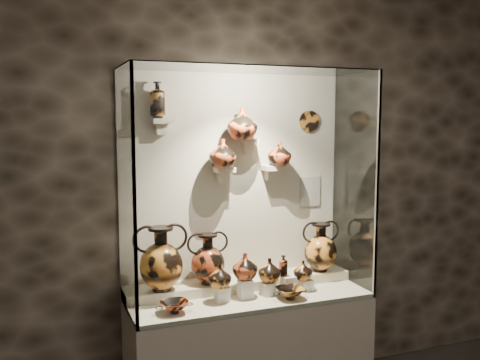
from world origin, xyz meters
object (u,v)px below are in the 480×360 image
at_px(amphora_right, 321,247).
at_px(ovoid_vase_a, 223,154).
at_px(jug_e, 303,270).
at_px(lekythos_tall, 157,98).
at_px(kylix_right, 290,292).
at_px(jug_a, 220,276).
at_px(kylix_left, 174,306).
at_px(ovoid_vase_b, 242,124).
at_px(amphora_left, 161,259).
at_px(amphora_mid, 208,259).
at_px(jug_b, 245,266).
at_px(ovoid_vase_c, 279,153).
at_px(jug_c, 269,270).
at_px(lekythos_small, 283,264).

distance_m(amphora_right, ovoid_vase_a, 1.07).
distance_m(jug_e, lekythos_tall, 1.59).
relative_size(kylix_right, lekythos_tall, 0.87).
xyz_separation_m(jug_a, kylix_right, (0.47, -0.12, -0.13)).
distance_m(jug_e, kylix_left, 0.98).
height_order(jug_e, ovoid_vase_b, ovoid_vase_b).
distance_m(jug_a, ovoid_vase_a, 0.85).
height_order(kylix_left, ovoid_vase_a, ovoid_vase_a).
bearing_deg(ovoid_vase_b, lekythos_tall, -160.13).
height_order(amphora_right, kylix_right, amphora_right).
distance_m(kylix_left, ovoid_vase_a, 1.10).
distance_m(amphora_right, kylix_right, 0.57).
bearing_deg(kylix_right, amphora_left, -175.70).
height_order(amphora_right, ovoid_vase_b, ovoid_vase_b).
xyz_separation_m(amphora_mid, kylix_left, (-0.32, -0.30, -0.20)).
xyz_separation_m(jug_e, kylix_right, (-0.17, -0.13, -0.10)).
height_order(amphora_mid, jug_e, amphora_mid).
xyz_separation_m(jug_e, kylix_left, (-0.97, -0.10, -0.10)).
distance_m(amphora_left, kylix_left, 0.36).
relative_size(jug_a, kylix_left, 0.70).
relative_size(jug_a, jug_b, 0.89).
bearing_deg(lekythos_tall, jug_a, -58.89).
bearing_deg(jug_e, jug_a, 156.23).
bearing_deg(jug_a, ovoid_vase_c, 23.90).
bearing_deg(jug_e, kylix_left, 161.01).
bearing_deg(jug_e, jug_c, 151.55).
bearing_deg(ovoid_vase_c, kylix_right, -125.84).
bearing_deg(amphora_left, amphora_mid, 5.83).
relative_size(amphora_right, ovoid_vase_a, 1.83).
bearing_deg(ovoid_vase_c, jug_b, -169.46).
bearing_deg(lekythos_tall, jug_e, -34.08).
bearing_deg(ovoid_vase_a, lekythos_small, -36.98).
xyz_separation_m(jug_a, ovoid_vase_c, (0.56, 0.27, 0.80)).
relative_size(lekythos_small, kylix_right, 0.70).
relative_size(amphora_left, ovoid_vase_c, 2.43).
xyz_separation_m(amphora_mid, ovoid_vase_c, (0.58, 0.06, 0.73)).
bearing_deg(kylix_left, amphora_right, 31.20).
height_order(kylix_left, lekythos_tall, lekythos_tall).
bearing_deg(amphora_left, lekythos_small, -9.57).
distance_m(jug_a, ovoid_vase_c, 1.01).
distance_m(jug_e, ovoid_vase_b, 1.14).
bearing_deg(kylix_right, kylix_left, -158.36).
xyz_separation_m(lekythos_tall, ovoid_vase_a, (0.45, -0.04, -0.39)).
relative_size(amphora_right, lekythos_small, 2.20).
height_order(amphora_right, jug_a, amphora_right).
height_order(jug_c, jug_e, jug_c).
height_order(ovoid_vase_b, ovoid_vase_c, ovoid_vase_b).
distance_m(jug_b, lekythos_small, 0.29).
xyz_separation_m(amphora_mid, ovoid_vase_a, (0.13, 0.05, 0.74)).
distance_m(jug_b, ovoid_vase_b, 1.01).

